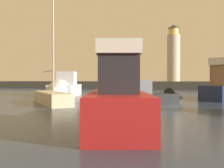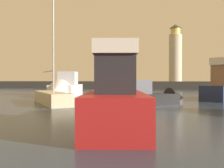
# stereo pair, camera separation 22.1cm
# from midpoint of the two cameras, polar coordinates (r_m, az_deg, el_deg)

# --- Properties ---
(ground_plane) EXTENTS (220.00, 220.00, 0.00)m
(ground_plane) POSITION_cam_midpoint_polar(r_m,az_deg,el_deg) (31.06, 6.06, -2.82)
(ground_plane) COLOR #2D3D51
(breakwater) EXTENTS (85.53, 6.51, 1.73)m
(breakwater) POSITION_cam_midpoint_polar(r_m,az_deg,el_deg) (59.29, 10.40, -0.24)
(breakwater) COLOR #423F3D
(breakwater) RESTS_ON ground_plane
(lighthouse) EXTENTS (2.88, 2.88, 12.98)m
(lighthouse) POSITION_cam_midpoint_polar(r_m,az_deg,el_deg) (59.39, 13.70, 6.52)
(lighthouse) COLOR beige
(lighthouse) RESTS_ON breakwater
(motorboat_0) EXTENTS (6.09, 5.74, 2.42)m
(motorboat_0) POSITION_cam_midpoint_polar(r_m,az_deg,el_deg) (21.13, 9.50, -2.89)
(motorboat_0) COLOR black
(motorboat_0) RESTS_ON ground_plane
(motorboat_2) EXTENTS (4.44, 8.98, 3.73)m
(motorboat_2) POSITION_cam_midpoint_polar(r_m,az_deg,el_deg) (11.57, 0.66, -3.67)
(motorboat_2) COLOR #B21E1E
(motorboat_2) RESTS_ON ground_plane
(motorboat_4) EXTENTS (4.50, 9.29, 3.58)m
(motorboat_4) POSITION_cam_midpoint_polar(r_m,az_deg,el_deg) (30.22, -11.23, -1.08)
(motorboat_4) COLOR white
(motorboat_4) RESTS_ON ground_plane
(sailboat_moored) EXTENTS (6.08, 6.49, 10.89)m
(sailboat_moored) POSITION_cam_midpoint_polar(r_m,az_deg,el_deg) (21.76, -13.89, -2.92)
(sailboat_moored) COLOR beige
(sailboat_moored) RESTS_ON ground_plane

